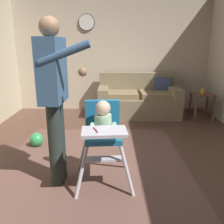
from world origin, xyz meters
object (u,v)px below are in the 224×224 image
object	(u,v)px
toy_ball	(36,140)
high_chair	(102,128)
adult_standing	(53,95)
side_table	(201,101)
sippy_cup	(202,91)
couch	(138,99)
wall_clock	(86,22)

from	to	relation	value
toy_ball	high_chair	bearing A→B (deg)	-43.06
adult_standing	side_table	xyz separation A→B (m)	(2.32, 2.20, -0.57)
toy_ball	side_table	bearing A→B (deg)	24.28
high_chair	sippy_cup	distance (m)	2.89
couch	high_chair	xyz separation A→B (m)	(-0.65, -2.56, 0.28)
high_chair	toy_ball	bearing A→B (deg)	-137.38
high_chair	wall_clock	size ratio (longest dim) A/B	2.65
wall_clock	adult_standing	bearing A→B (deg)	-90.64
high_chair	toy_ball	distance (m)	1.47
side_table	adult_standing	bearing A→B (deg)	-136.54
toy_ball	side_table	world-z (taller)	side_table
high_chair	adult_standing	world-z (taller)	adult_standing
wall_clock	sippy_cup	bearing A→B (deg)	-19.47
side_table	sippy_cup	size ratio (longest dim) A/B	5.20
side_table	sippy_cup	world-z (taller)	sippy_cup
sippy_cup	wall_clock	size ratio (longest dim) A/B	0.29
couch	high_chair	bearing A→B (deg)	-14.20
couch	wall_clock	size ratio (longest dim) A/B	4.78
high_chair	side_table	size ratio (longest dim) A/B	1.75
couch	wall_clock	xyz separation A→B (m)	(-1.09, 0.48, 1.55)
side_table	wall_clock	bearing A→B (deg)	160.59
high_chair	adult_standing	bearing A→B (deg)	-97.78
couch	sippy_cup	bearing A→B (deg)	74.53
toy_ball	wall_clock	xyz separation A→B (m)	(0.56, 2.09, 1.78)
adult_standing	sippy_cup	xyz separation A→B (m)	(2.31, 2.20, -0.38)
toy_ball	side_table	size ratio (longest dim) A/B	0.38
adult_standing	toy_ball	bearing A→B (deg)	123.27
wall_clock	toy_ball	bearing A→B (deg)	-105.09
high_chair	adult_standing	distance (m)	0.58
side_table	sippy_cup	distance (m)	0.19
adult_standing	sippy_cup	distance (m)	3.21
toy_ball	wall_clock	size ratio (longest dim) A/B	0.57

